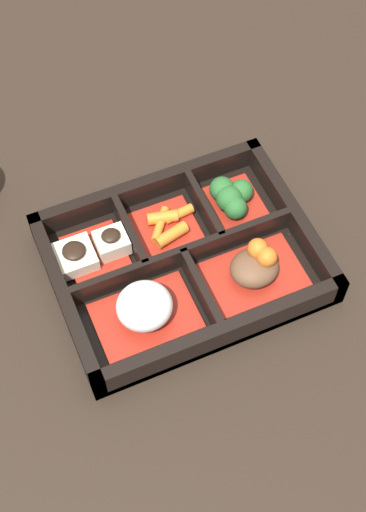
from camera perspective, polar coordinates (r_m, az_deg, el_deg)
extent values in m
plane|color=black|center=(0.82, 0.00, -0.93)|extent=(3.00, 3.00, 0.00)
cube|color=black|center=(0.81, 0.00, -0.75)|extent=(0.29, 0.22, 0.01)
cube|color=black|center=(0.86, -2.80, 5.30)|extent=(0.29, 0.01, 0.04)
cube|color=black|center=(0.75, 3.18, -6.38)|extent=(0.29, 0.01, 0.04)
cube|color=black|center=(0.84, 8.74, 3.02)|extent=(0.01, 0.22, 0.04)
cube|color=black|center=(0.78, -9.39, -3.60)|extent=(0.01, 0.22, 0.04)
cube|color=black|center=(0.80, 0.00, -0.17)|extent=(0.26, 0.01, 0.04)
cube|color=black|center=(0.84, 1.71, 3.55)|extent=(0.01, 0.10, 0.04)
cube|color=black|center=(0.82, -4.20, 1.46)|extent=(0.01, 0.10, 0.04)
cube|color=black|center=(0.78, 1.43, -2.98)|extent=(0.01, 0.10, 0.04)
cube|color=maroon|center=(0.80, 5.63, -1.57)|extent=(0.11, 0.08, 0.01)
ellipsoid|color=brown|center=(0.79, 5.73, -0.96)|extent=(0.06, 0.05, 0.03)
sphere|color=#D1661E|center=(0.78, 6.73, -0.07)|extent=(0.02, 0.02, 0.02)
sphere|color=#D1661E|center=(0.78, 6.00, 0.61)|extent=(0.02, 0.02, 0.02)
cube|color=maroon|center=(0.77, -3.02, -4.87)|extent=(0.11, 0.08, 0.01)
ellipsoid|color=silver|center=(0.75, -3.10, -4.03)|extent=(0.06, 0.06, 0.04)
cube|color=maroon|center=(0.85, 4.22, 4.07)|extent=(0.06, 0.08, 0.01)
sphere|color=#265B28|center=(0.83, 4.22, 3.86)|extent=(0.03, 0.03, 0.03)
sphere|color=#265B28|center=(0.85, 4.70, 5.21)|extent=(0.03, 0.03, 0.03)
sphere|color=#265B28|center=(0.84, 3.72, 4.58)|extent=(0.03, 0.03, 0.03)
sphere|color=#265B28|center=(0.84, 3.14, 5.36)|extent=(0.03, 0.03, 0.03)
sphere|color=#265B28|center=(0.85, 4.48, 4.82)|extent=(0.02, 0.02, 0.02)
cube|color=maroon|center=(0.83, -1.18, 2.16)|extent=(0.07, 0.08, 0.01)
cylinder|color=orange|center=(0.83, -1.86, 3.03)|extent=(0.04, 0.02, 0.01)
cylinder|color=orange|center=(0.83, -0.35, 3.39)|extent=(0.04, 0.02, 0.01)
cylinder|color=orange|center=(0.83, -1.84, 2.53)|extent=(0.04, 0.04, 0.01)
cylinder|color=orange|center=(0.82, -0.72, 1.78)|extent=(0.04, 0.02, 0.01)
cube|color=maroon|center=(0.82, -6.94, 0.09)|extent=(0.07, 0.08, 0.01)
cube|color=beige|center=(0.81, -5.72, 1.07)|extent=(0.04, 0.03, 0.02)
ellipsoid|color=black|center=(0.80, -5.81, 1.65)|extent=(0.02, 0.02, 0.01)
cube|color=beige|center=(0.81, -8.62, -0.06)|extent=(0.04, 0.04, 0.02)
ellipsoid|color=black|center=(0.80, -8.74, 0.43)|extent=(0.03, 0.03, 0.01)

